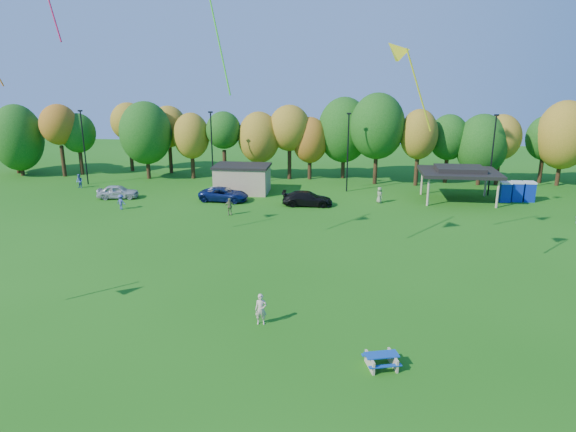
# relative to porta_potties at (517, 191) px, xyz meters

# --- Properties ---
(ground) EXTENTS (160.00, 160.00, 0.00)m
(ground) POSITION_rel_porta_potties_xyz_m (-20.31, -37.52, -1.10)
(ground) COLOR #19600F
(ground) RESTS_ON ground
(tree_line) EXTENTS (93.57, 10.55, 11.15)m
(tree_line) POSITION_rel_porta_potties_xyz_m (-21.34, 8.00, 4.82)
(tree_line) COLOR black
(tree_line) RESTS_ON ground
(lamp_posts) EXTENTS (64.50, 0.25, 9.09)m
(lamp_posts) POSITION_rel_porta_potties_xyz_m (-18.31, 2.48, 3.80)
(lamp_posts) COLOR black
(lamp_posts) RESTS_ON ground
(utility_building) EXTENTS (6.30, 4.30, 3.25)m
(utility_building) POSITION_rel_porta_potties_xyz_m (-30.31, 0.48, 0.54)
(utility_building) COLOR tan
(utility_building) RESTS_ON ground
(pavilion) EXTENTS (8.20, 6.20, 3.77)m
(pavilion) POSITION_rel_porta_potties_xyz_m (-6.31, -0.52, 2.13)
(pavilion) COLOR tan
(pavilion) RESTS_ON ground
(porta_potties) EXTENTS (3.75, 1.53, 2.18)m
(porta_potties) POSITION_rel_porta_potties_xyz_m (0.00, 0.00, 0.00)
(porta_potties) COLOR #0C289F
(porta_potties) RESTS_ON ground
(picnic_table) EXTENTS (1.93, 1.73, 0.70)m
(picnic_table) POSITION_rel_porta_potties_xyz_m (-16.29, -34.24, -0.69)
(picnic_table) COLOR tan
(picnic_table) RESTS_ON ground
(kite_flyer) EXTENTS (0.70, 0.49, 1.81)m
(kite_flyer) POSITION_rel_porta_potties_xyz_m (-22.82, -30.63, -0.19)
(kite_flyer) COLOR beige
(kite_flyer) RESTS_ON ground
(car_a) EXTENTS (4.67, 2.55, 1.51)m
(car_a) POSITION_rel_porta_potties_xyz_m (-43.48, -3.88, -0.34)
(car_a) COLOR #B9B9B9
(car_a) RESTS_ON ground
(car_b) EXTENTS (4.23, 2.43, 1.32)m
(car_b) POSITION_rel_porta_potties_xyz_m (-32.05, -2.81, -0.44)
(car_b) COLOR #AAA9AF
(car_b) RESTS_ON ground
(car_c) EXTENTS (5.50, 2.86, 1.48)m
(car_c) POSITION_rel_porta_potties_xyz_m (-31.53, -3.63, -0.36)
(car_c) COLOR #0E1D54
(car_c) RESTS_ON ground
(car_d) EXTENTS (5.32, 2.34, 1.52)m
(car_d) POSITION_rel_porta_potties_xyz_m (-22.37, -4.46, -0.34)
(car_d) COLOR black
(car_d) RESTS_ON ground
(far_person_1) EXTENTS (1.14, 0.86, 1.56)m
(far_person_1) POSITION_rel_porta_potties_xyz_m (-41.15, -8.20, -0.32)
(far_person_1) COLOR #444B97
(far_person_1) RESTS_ON ground
(far_person_2) EXTENTS (0.88, 1.00, 1.72)m
(far_person_2) POSITION_rel_porta_potties_xyz_m (-14.79, -2.45, -0.24)
(far_person_2) COLOR gray
(far_person_2) RESTS_ON ground
(far_person_3) EXTENTS (1.09, 0.69, 1.72)m
(far_person_3) POSITION_rel_porta_potties_xyz_m (-29.67, -8.94, -0.24)
(far_person_3) COLOR olive
(far_person_3) RESTS_ON ground
(far_person_4) EXTENTS (0.99, 0.90, 1.67)m
(far_person_4) POSITION_rel_porta_potties_xyz_m (-50.26, 0.40, -0.26)
(far_person_4) COLOR #4F65AF
(far_person_4) RESTS_ON ground
(kite_7) EXTENTS (3.30, 1.39, 5.47)m
(kite_7) POSITION_rel_porta_potties_xyz_m (-15.72, -25.04, 13.81)
(kite_7) COLOR #CEC915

